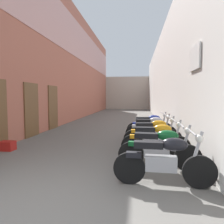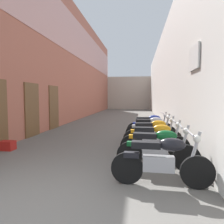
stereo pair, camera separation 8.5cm
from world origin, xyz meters
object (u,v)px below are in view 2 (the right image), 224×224
motorcycle_third (155,139)px  motorcycle_fifth (151,128)px  motorcycle_second (158,148)px  plastic_crate (7,146)px  motorcycle_fourth (153,133)px  motorcycle_nearest (162,159)px  motorcycle_sixth (150,125)px

motorcycle_third → motorcycle_fifth: bearing=90.0°
motorcycle_second → plastic_crate: size_ratio=4.20×
motorcycle_third → motorcycle_fifth: size_ratio=1.00×
motorcycle_second → motorcycle_fourth: (-0.00, 1.93, 0.00)m
motorcycle_second → motorcycle_fifth: bearing=90.0°
motorcycle_second → motorcycle_fourth: size_ratio=1.00×
motorcycle_nearest → motorcycle_fourth: (-0.00, 2.82, 0.00)m
motorcycle_fifth → motorcycle_sixth: 0.85m
motorcycle_nearest → motorcycle_third: 1.84m
motorcycle_third → motorcycle_fifth: 2.03m
motorcycle_sixth → motorcycle_fifth: bearing=-90.0°
motorcycle_fourth → motorcycle_third: bearing=-90.0°
motorcycle_fifth → motorcycle_sixth: size_ratio=1.00×
motorcycle_second → motorcycle_third: 0.95m
plastic_crate → motorcycle_nearest: bearing=-24.7°
motorcycle_nearest → motorcycle_second: bearing=90.0°
motorcycle_nearest → plastic_crate: motorcycle_nearest is taller
motorcycle_fifth → plastic_crate: 4.82m
motorcycle_second → motorcycle_third: same height
motorcycle_sixth → motorcycle_second: bearing=-90.0°
motorcycle_third → motorcycle_fifth: (-0.00, 2.03, 0.00)m
motorcycle_sixth → motorcycle_third: bearing=-90.0°
motorcycle_nearest → motorcycle_fifth: bearing=90.0°
motorcycle_third → motorcycle_sixth: bearing=90.0°
plastic_crate → motorcycle_fourth: bearing=9.9°
motorcycle_second → motorcycle_fourth: 1.93m
motorcycle_nearest → motorcycle_fifth: (0.00, 3.87, 0.00)m
motorcycle_nearest → motorcycle_fourth: same height
motorcycle_nearest → motorcycle_fourth: 2.82m
motorcycle_third → motorcycle_fourth: 0.99m
motorcycle_third → plastic_crate: size_ratio=4.21×
plastic_crate → motorcycle_second: bearing=-14.6°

